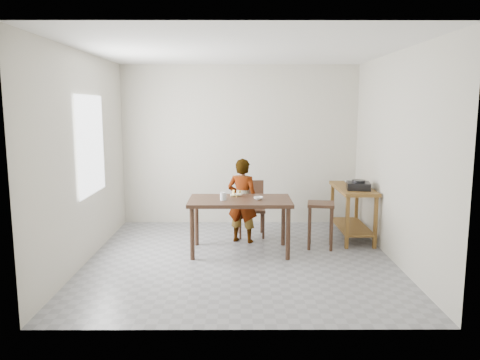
{
  "coord_description": "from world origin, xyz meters",
  "views": [
    {
      "loc": [
        -0.02,
        -5.98,
        2.0
      ],
      "look_at": [
        0.0,
        0.4,
        1.0
      ],
      "focal_mm": 35.0,
      "sensor_mm": 36.0,
      "label": 1
    }
  ],
  "objects_px": {
    "child": "(242,201)",
    "prep_counter": "(352,213)",
    "stool": "(320,225)",
    "dining_chair": "(251,209)",
    "dining_table": "(240,226)"
  },
  "relations": [
    {
      "from": "prep_counter",
      "to": "stool",
      "type": "xyz_separation_m",
      "value": [
        -0.57,
        -0.49,
        -0.07
      ]
    },
    {
      "from": "dining_chair",
      "to": "child",
      "type": "bearing_deg",
      "value": -116.21
    },
    {
      "from": "prep_counter",
      "to": "child",
      "type": "xyz_separation_m",
      "value": [
        -1.68,
        -0.19,
        0.23
      ]
    },
    {
      "from": "dining_table",
      "to": "child",
      "type": "distance_m",
      "value": 0.57
    },
    {
      "from": "dining_table",
      "to": "stool",
      "type": "distance_m",
      "value": 1.17
    },
    {
      "from": "prep_counter",
      "to": "stool",
      "type": "height_order",
      "value": "prep_counter"
    },
    {
      "from": "prep_counter",
      "to": "child",
      "type": "bearing_deg",
      "value": -173.45
    },
    {
      "from": "child",
      "to": "stool",
      "type": "distance_m",
      "value": 1.19
    },
    {
      "from": "prep_counter",
      "to": "dining_table",
      "type": "bearing_deg",
      "value": -157.85
    },
    {
      "from": "prep_counter",
      "to": "stool",
      "type": "bearing_deg",
      "value": -139.52
    },
    {
      "from": "dining_table",
      "to": "stool",
      "type": "relative_size",
      "value": 2.13
    },
    {
      "from": "dining_chair",
      "to": "stool",
      "type": "distance_m",
      "value": 1.15
    },
    {
      "from": "prep_counter",
      "to": "child",
      "type": "relative_size",
      "value": 0.95
    },
    {
      "from": "child",
      "to": "prep_counter",
      "type": "bearing_deg",
      "value": -154.59
    },
    {
      "from": "dining_table",
      "to": "dining_chair",
      "type": "height_order",
      "value": "dining_chair"
    }
  ]
}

